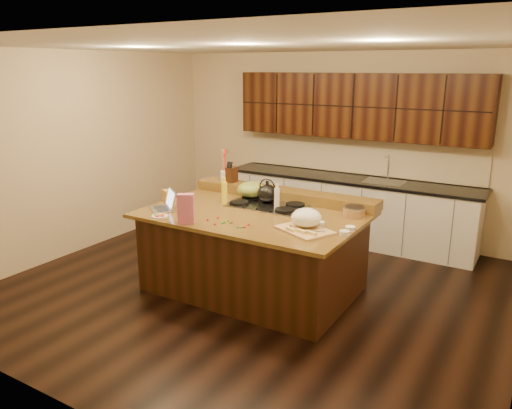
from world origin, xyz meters
The scene contains 34 objects.
room centered at (0.00, 0.00, 1.35)m, with size 5.52×5.02×2.72m.
island centered at (0.00, 0.00, 0.46)m, with size 2.40×1.60×0.92m.
back_ledge centered at (0.00, 0.70, 0.98)m, with size 2.40×0.30×0.12m, color black.
cooktop centered at (0.00, 0.30, 0.94)m, with size 0.92×0.52×0.05m.
back_counter centered at (0.30, 2.23, 0.98)m, with size 3.70×0.66×2.40m.
kettle centered at (0.00, 0.30, 1.07)m, with size 0.24×0.24×0.21m, color black.
green_bowl centered at (-0.30, 0.43, 1.06)m, with size 0.33×0.33×0.18m, color olive.
laptop centered at (-0.92, -0.41, 0.98)m, with size 0.41×0.40×0.23m.
oil_bottle centered at (-0.47, 0.11, 1.06)m, with size 0.07×0.07×0.27m, color yellow.
vinegar_bottle centered at (0.17, 0.23, 1.04)m, with size 0.06×0.06×0.25m, color silver.
wooden_tray centered at (0.75, -0.24, 1.01)m, with size 0.63×0.56×0.21m.
ramekin_a centered at (1.15, -0.06, 0.94)m, with size 0.10×0.10×0.04m, color white.
ramekin_b centered at (1.15, -0.21, 0.94)m, with size 0.10×0.10×0.04m, color white.
ramekin_c centered at (0.83, -0.07, 0.94)m, with size 0.10×0.10×0.04m, color white.
strainer_bowl centered at (1.01, 0.43, 0.97)m, with size 0.24×0.24×0.09m, color #996B3F.
kitchen_timer centered at (0.65, -0.38, 0.96)m, with size 0.08×0.08×0.07m, color silver.
pink_bag centered at (-0.39, -0.70, 1.08)m, with size 0.17×0.09×0.31m, color #C35B7F.
candy_plate centered at (-0.79, -0.66, 0.93)m, with size 0.18×0.18×0.01m, color white.
package_box centered at (-1.15, -0.13, 0.99)m, with size 0.10×0.07×0.14m, color #C28F44.
utensil_crock centered at (-0.86, 0.70, 1.11)m, with size 0.12×0.12×0.14m, color white.
knife_block centered at (-0.76, 0.70, 1.14)m, with size 0.10×0.16×0.19m, color black.
gumdrop_0 centered at (0.20, -0.43, 0.93)m, with size 0.02×0.02×0.02m, color red.
gumdrop_1 centered at (0.01, -0.47, 0.93)m, with size 0.02×0.02×0.02m, color #198C26.
gumdrop_2 centered at (0.20, -0.52, 0.93)m, with size 0.02×0.02×0.02m, color red.
gumdrop_3 centered at (0.18, -0.54, 0.93)m, with size 0.02×0.02×0.02m, color #198C26.
gumdrop_4 centered at (0.21, -0.52, 0.93)m, with size 0.02×0.02×0.02m, color red.
gumdrop_5 centered at (-0.06, -0.49, 0.93)m, with size 0.02×0.02×0.02m, color #198C26.
gumdrop_6 centered at (-0.25, -0.52, 0.93)m, with size 0.02×0.02×0.02m, color red.
gumdrop_7 centered at (0.15, -0.56, 0.93)m, with size 0.02×0.02×0.02m, color #198C26.
gumdrop_8 centered at (0.00, -0.44, 0.93)m, with size 0.02×0.02×0.02m, color red.
gumdrop_9 centered at (-0.06, -0.53, 0.93)m, with size 0.02×0.02×0.02m, color #198C26.
gumdrop_10 centered at (-0.10, -0.60, 0.93)m, with size 0.02×0.02×0.02m, color red.
gumdrop_11 centered at (-0.05, -0.42, 0.93)m, with size 0.02×0.02×0.02m, color #198C26.
gumdrop_12 centered at (-0.21, -0.40, 0.93)m, with size 0.02×0.02×0.02m, color red.
Camera 1 is at (2.76, -4.54, 2.48)m, focal length 35.00 mm.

